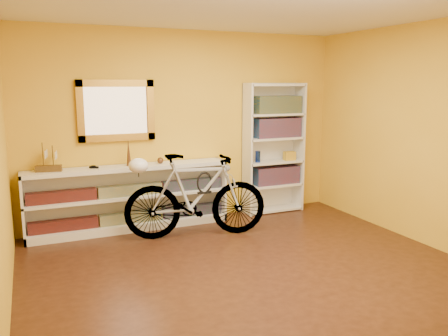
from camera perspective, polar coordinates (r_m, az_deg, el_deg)
name	(u,v)px	position (r m, az deg, el deg)	size (l,w,h in m)	color
floor	(251,270)	(4.79, 3.43, -12.75)	(4.50, 4.00, 0.01)	black
ceiling	(254,5)	(4.45, 3.82, 19.79)	(4.50, 4.00, 0.01)	silver
back_wall	(186,127)	(6.28, -4.78, 5.16)	(4.50, 0.01, 2.60)	gold
right_wall	(424,135)	(5.82, 23.85, 3.86)	(0.01, 4.00, 2.60)	gold
gilt_mirror	(116,111)	(5.98, -13.40, 7.05)	(0.98, 0.06, 0.78)	brown
wall_socket	(245,195)	(6.78, 2.65, -3.42)	(0.09, 0.01, 0.09)	silver
console_unit	(130,198)	(6.03, -11.73, -3.71)	(2.60, 0.35, 0.85)	silver
cd_row_lower	(131,217)	(6.07, -11.60, -6.09)	(2.50, 0.13, 0.14)	black
cd_row_upper	(130,190)	(5.98, -11.73, -2.73)	(2.50, 0.13, 0.14)	#1B537B
model_ship	(48,157)	(5.80, -21.30, 1.29)	(0.30, 0.11, 0.35)	#432E12
toy_car	(94,168)	(5.87, -16.06, -0.04)	(0.00, 0.00, 0.00)	black
bronze_ornament	(129,152)	(5.91, -11.94, 1.97)	(0.06, 0.06, 0.36)	#53331C
decorative_orb	(160,161)	(6.02, -8.03, 0.94)	(0.08, 0.08, 0.08)	#53331C
bookcase	(274,148)	(6.70, 6.27, 2.46)	(0.90, 0.30, 1.90)	silver
book_row_a	(276,175)	(6.79, 6.57, -0.90)	(0.70, 0.22, 0.26)	maroon
book_row_b	(277,128)	(6.69, 6.70, 5.07)	(0.70, 0.22, 0.28)	maroon
book_row_c	(278,105)	(6.66, 6.76, 7.94)	(0.70, 0.22, 0.25)	#174052
travel_mug	(258,157)	(6.57, 4.28, 1.44)	(0.07, 0.07, 0.17)	#162F9B
red_tin	(261,108)	(6.57, 4.72, 7.55)	(0.12, 0.12, 0.16)	maroon
yellow_bag	(289,156)	(6.81, 8.25, 1.52)	(0.17, 0.11, 0.13)	gold
bicycle	(196,195)	(5.61, -3.54, -3.48)	(1.80, 0.47, 1.06)	silver
helmet	(138,166)	(5.47, -10.74, 0.30)	(0.24, 0.23, 0.18)	white
u_lock	(204,183)	(5.59, -2.48, -1.85)	(0.20, 0.20, 0.02)	black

